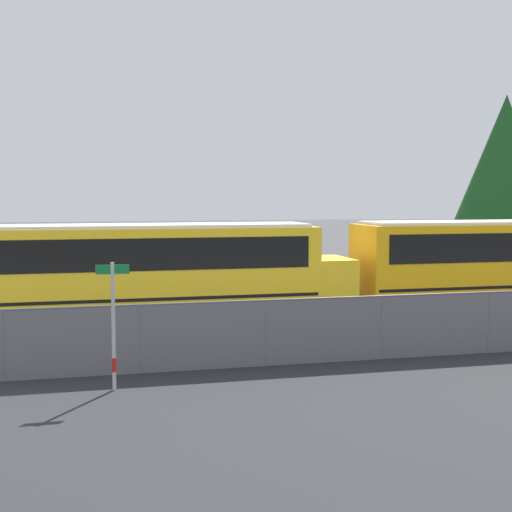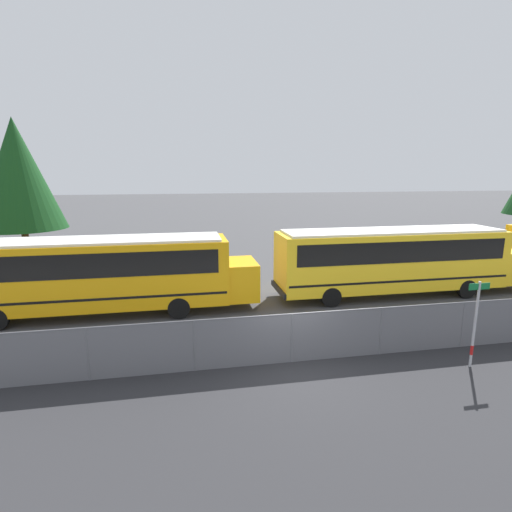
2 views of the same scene
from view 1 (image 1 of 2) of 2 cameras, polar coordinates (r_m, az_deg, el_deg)
school_bus_3 at (r=22.58m, az=-8.43°, el=-0.85°), size 12.44×2.50×3.24m
street_sign at (r=15.38m, az=-11.35°, el=-5.24°), size 0.70×0.09×2.74m
tree_1 at (r=41.23m, az=19.30°, el=7.07°), size 5.59×5.59×9.56m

